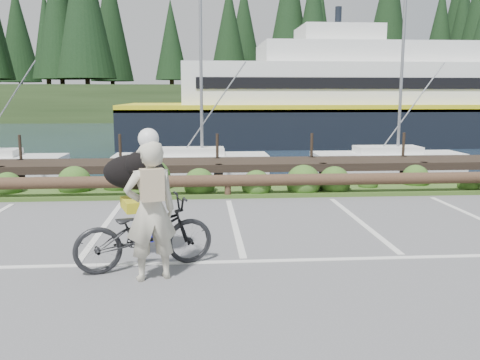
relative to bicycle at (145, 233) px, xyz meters
name	(u,v)px	position (x,y,z in m)	size (l,w,h in m)	color
ground	(242,254)	(1.52, 0.58, -0.55)	(72.00, 72.00, 0.00)	#59595C
harbor_backdrop	(208,110)	(1.91, 79.05, -0.55)	(170.00, 160.00, 30.00)	#172638
vegetation_strip	(226,191)	(1.52, 5.88, -0.50)	(34.00, 1.60, 0.10)	#3D5B21
log_rail	(228,198)	(1.52, 5.18, -0.55)	(32.00, 0.30, 0.60)	#443021
bicycle	(145,233)	(0.00, 0.00, 0.00)	(0.73, 2.09, 1.10)	black
cyclist	(151,211)	(0.15, -0.46, 0.44)	(0.72, 0.47, 1.98)	beige
dog	(134,172)	(-0.20, 0.64, 0.83)	(0.98, 0.48, 0.57)	black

